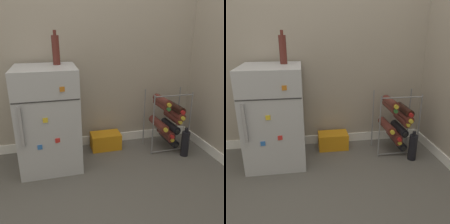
% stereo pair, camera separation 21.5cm
% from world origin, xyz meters
% --- Properties ---
extents(ground_plane, '(14.00, 14.00, 0.00)m').
position_xyz_m(ground_plane, '(0.00, 0.00, 0.00)').
color(ground_plane, '#56544F').
extents(wall_back, '(6.87, 0.07, 2.50)m').
position_xyz_m(wall_back, '(0.00, 0.69, 1.24)').
color(wall_back, '#9E9384').
rests_on(wall_back, ground_plane).
extents(mini_fridge, '(0.49, 0.52, 0.87)m').
position_xyz_m(mini_fridge, '(-0.55, 0.38, 0.43)').
color(mini_fridge, '#B7BABF').
rests_on(mini_fridge, ground_plane).
extents(wine_rack, '(0.39, 0.33, 0.59)m').
position_xyz_m(wine_rack, '(0.58, 0.40, 0.30)').
color(wine_rack, slate).
rests_on(wine_rack, ground_plane).
extents(soda_box, '(0.29, 0.18, 0.16)m').
position_xyz_m(soda_box, '(-0.02, 0.53, 0.08)').
color(soda_box, orange).
rests_on(soda_box, ground_plane).
extents(fridge_top_bottle, '(0.06, 0.06, 0.27)m').
position_xyz_m(fridge_top_bottle, '(-0.45, 0.46, 0.99)').
color(fridge_top_bottle, '#56231E').
rests_on(fridge_top_bottle, mini_fridge).
extents(loose_bottle_floor, '(0.08, 0.08, 0.28)m').
position_xyz_m(loose_bottle_floor, '(0.67, 0.20, 0.13)').
color(loose_bottle_floor, black).
rests_on(loose_bottle_floor, ground_plane).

